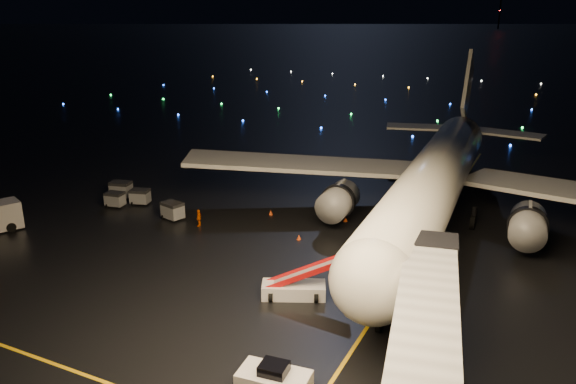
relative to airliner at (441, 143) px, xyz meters
The scene contains 17 objects.
ground 275.09m from the airliner, 92.41° to the left, with size 2000.00×2000.00×0.00m, color black.
lane_centre 12.80m from the airliner, 87.67° to the right, with size 0.25×80.00×0.02m, color #D6A00B.
lane_cross 39.71m from the airliner, 115.18° to the right, with size 60.00×0.25×0.02m, color #D6A00B.
airliner is the anchor object (origin of this frame).
pushback_tug 32.72m from the airliner, 93.67° to the right, with size 3.88×2.03×1.85m, color beige.
belt_loader 23.13m from the airliner, 104.97° to the right, with size 6.75×1.84×3.27m, color beige, non-canonical shape.
crew_c 24.75m from the airliner, 147.56° to the right, with size 0.99×0.41×1.69m, color #E15200.
safety_cone_0 16.99m from the airliner, 130.55° to the right, with size 0.42×0.42×0.48m, color #E74611.
safety_cone_1 11.97m from the airliner, 145.37° to the right, with size 0.45×0.45×0.52m, color #E74611.
safety_cone_2 18.34m from the airliner, 155.84° to the right, with size 0.42×0.42×0.48m, color #E74611.
safety_cone_3 32.82m from the airliner, 165.96° to the left, with size 0.49×0.49×0.56m, color #E74611.
radio_mast 718.72m from the airliner, 95.72° to the left, with size 1.80×1.80×64.00m, color black.
taxiway_lights 81.90m from the airliner, 98.16° to the left, with size 164.00×92.00×0.36m, color black, non-canonical shape.
baggage_cart_0 27.43m from the airliner, 152.43° to the right, with size 2.09×1.46×1.78m, color gray.
baggage_cart_1 31.97m from the airliner, 161.21° to the right, with size 1.95×1.36×1.65m, color gray.
baggage_cart_2 34.30m from the airliner, 159.32° to the right, with size 1.88×1.31×1.60m, color gray.
baggage_cart_3 34.87m from the airliner, 164.37° to the right, with size 2.19×1.53×1.86m, color gray.
Camera 1 is at (21.46, -29.57, 19.82)m, focal length 35.00 mm.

